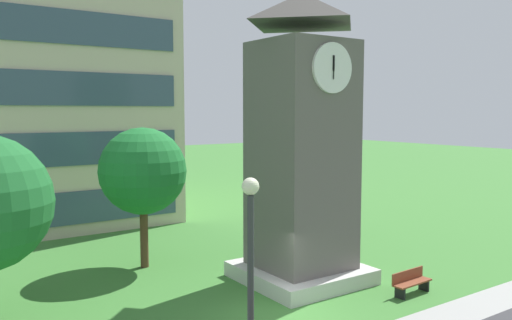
% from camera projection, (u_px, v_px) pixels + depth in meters
% --- Properties ---
extents(ground_plane, '(160.00, 160.00, 0.00)m').
position_uv_depth(ground_plane, '(282.00, 319.00, 17.07)').
color(ground_plane, '#3D7A33').
extents(clock_tower, '(4.51, 4.51, 11.35)m').
position_uv_depth(clock_tower, '(302.00, 154.00, 20.52)').
color(clock_tower, '#605B56').
rests_on(clock_tower, ground).
extents(park_bench, '(1.82, 0.57, 0.88)m').
position_uv_depth(park_bench, '(411.00, 282.00, 19.33)').
color(park_bench, brown).
rests_on(park_bench, ground).
extents(street_lamp, '(0.36, 0.36, 5.48)m').
position_uv_depth(street_lamp, '(251.00, 276.00, 10.66)').
color(street_lamp, '#333338').
rests_on(street_lamp, ground).
extents(tree_near_tower, '(3.76, 3.76, 6.13)m').
position_uv_depth(tree_near_tower, '(143.00, 171.00, 22.34)').
color(tree_near_tower, '#513823').
rests_on(tree_near_tower, ground).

